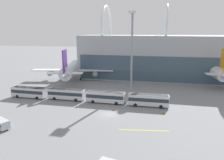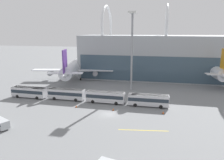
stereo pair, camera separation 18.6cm
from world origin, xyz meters
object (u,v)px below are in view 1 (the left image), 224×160
object	(u,v)px
shuttle_bus_3	(148,99)
traffic_cone_2	(113,109)
traffic_cone_1	(163,112)
shuttle_bus_0	(29,92)
airliner_at_gate_near	(73,68)
floodlight_mast	(132,41)
shuttle_bus_1	(67,93)
shuttle_bus_2	(106,96)
traffic_cone_0	(76,106)
airliner_at_gate_far	(209,69)

from	to	relation	value
shuttle_bus_3	traffic_cone_2	xyz separation A→B (m)	(-8.78, -5.41, -1.61)
traffic_cone_1	traffic_cone_2	distance (m)	12.87
traffic_cone_1	shuttle_bus_0	bearing A→B (deg)	172.91
airliner_at_gate_near	floodlight_mast	bearing A→B (deg)	-123.30
shuttle_bus_0	traffic_cone_1	world-z (taller)	shuttle_bus_0
traffic_cone_2	traffic_cone_1	bearing A→B (deg)	2.26
shuttle_bus_1	floodlight_mast	bearing A→B (deg)	41.44
shuttle_bus_0	traffic_cone_2	size ratio (longest dim) A/B	17.07
shuttle_bus_2	traffic_cone_0	distance (m)	8.98
shuttle_bus_2	floodlight_mast	size ratio (longest dim) A/B	0.42
floodlight_mast	airliner_at_gate_far	bearing A→B (deg)	33.16
airliner_at_gate_near	airliner_at_gate_far	size ratio (longest dim) A/B	0.98
airliner_at_gate_near	traffic_cone_1	size ratio (longest dim) A/B	58.92
floodlight_mast	traffic_cone_1	xyz separation A→B (m)	(10.99, -21.34, -16.88)
airliner_at_gate_near	airliner_at_gate_far	bearing A→B (deg)	-92.14
airliner_at_gate_near	floodlight_mast	world-z (taller)	floodlight_mast
shuttle_bus_0	shuttle_bus_3	xyz separation A→B (m)	(36.93, -0.20, 0.00)
traffic_cone_0	traffic_cone_1	xyz separation A→B (m)	(23.30, 0.29, -0.00)
shuttle_bus_0	airliner_at_gate_far	bearing A→B (deg)	32.32
shuttle_bus_0	floodlight_mast	distance (m)	37.38
shuttle_bus_1	floodlight_mast	size ratio (longest dim) A/B	0.42
traffic_cone_0	airliner_at_gate_far	bearing A→B (deg)	44.36
shuttle_bus_3	traffic_cone_2	size ratio (longest dim) A/B	17.02
traffic_cone_1	traffic_cone_2	size ratio (longest dim) A/B	0.98
airliner_at_gate_near	traffic_cone_0	size ratio (longest dim) A/B	58.08
airliner_at_gate_near	floodlight_mast	size ratio (longest dim) A/B	1.41
traffic_cone_1	traffic_cone_0	bearing A→B (deg)	-179.28
shuttle_bus_2	traffic_cone_2	size ratio (longest dim) A/B	17.03
floodlight_mast	traffic_cone_2	xyz separation A→B (m)	(-1.87, -21.84, -16.87)
airliner_at_gate_near	shuttle_bus_0	xyz separation A→B (m)	(-3.84, -27.09, -3.23)
shuttle_bus_2	traffic_cone_0	xyz separation A→B (m)	(-6.91, -5.51, -1.61)
shuttle_bus_2	shuttle_bus_3	world-z (taller)	same
shuttle_bus_2	shuttle_bus_1	bearing A→B (deg)	178.85
traffic_cone_2	traffic_cone_0	bearing A→B (deg)	178.82
airliner_at_gate_near	shuttle_bus_3	distance (m)	43.01
airliner_at_gate_near	traffic_cone_0	bearing A→B (deg)	-167.66
traffic_cone_1	floodlight_mast	bearing A→B (deg)	117.25
traffic_cone_0	traffic_cone_1	world-z (taller)	traffic_cone_0
floodlight_mast	traffic_cone_2	world-z (taller)	floodlight_mast
shuttle_bus_1	airliner_at_gate_far	bearing A→B (deg)	36.41
shuttle_bus_3	airliner_at_gate_far	bearing A→B (deg)	56.99
airliner_at_gate_far	shuttle_bus_0	world-z (taller)	airliner_at_gate_far
airliner_at_gate_far	traffic_cone_2	xyz separation A→B (m)	(-31.44, -41.16, -4.96)
airliner_at_gate_far	shuttle_bus_2	xyz separation A→B (m)	(-34.97, -35.44, -3.35)
traffic_cone_2	airliner_at_gate_far	bearing A→B (deg)	52.62
shuttle_bus_1	traffic_cone_2	size ratio (longest dim) A/B	16.98
airliner_at_gate_near	shuttle_bus_1	size ratio (longest dim) A/B	3.40
shuttle_bus_1	shuttle_bus_2	distance (m)	12.32
shuttle_bus_3	floodlight_mast	xyz separation A→B (m)	(-6.91, 16.43, 15.26)
shuttle_bus_2	shuttle_bus_3	distance (m)	12.31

